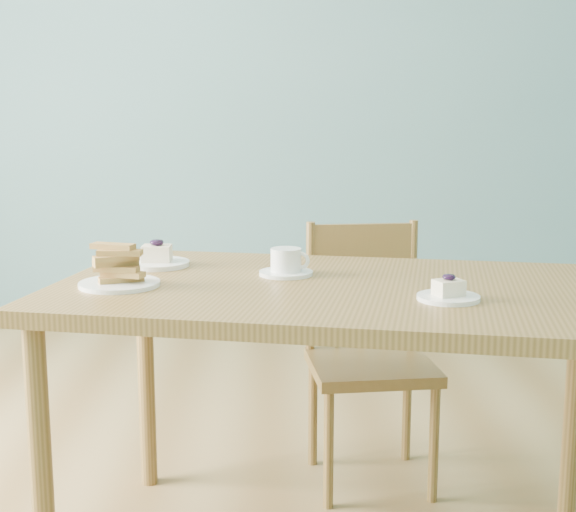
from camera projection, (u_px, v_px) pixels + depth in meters
The scene contains 7 objects.
room at pixel (183, 31), 1.92m from camera, with size 5.01×5.01×2.71m.
dining_table at pixel (336, 314), 1.98m from camera, with size 1.51×1.06×0.74m.
dining_chair at pixel (369, 352), 2.51m from camera, with size 0.41×0.39×0.81m.
cheesecake_plate_near at pixel (448, 293), 1.81m from camera, with size 0.14×0.14×0.06m.
cheesecake_plate_far at pixel (157, 259), 2.20m from camera, with size 0.18×0.18×0.07m.
coffee_cup at pixel (286, 264), 2.08m from camera, with size 0.14×0.14×0.07m.
biscotti_plate at pixel (119, 272), 1.95m from camera, with size 0.20×0.20×0.10m.
Camera 1 is at (0.21, -1.99, 1.16)m, focal length 50.00 mm.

